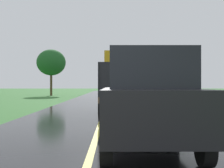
# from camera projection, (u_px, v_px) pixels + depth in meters

# --- Properties ---
(banana_truck_near) EXTENTS (2.38, 5.82, 2.80)m
(banana_truck_near) POSITION_uv_depth(u_px,v_px,m) (128.00, 82.00, 13.20)
(banana_truck_near) COLOR #2D2D30
(banana_truck_near) RESTS_ON road_surface
(banana_truck_far) EXTENTS (2.38, 5.81, 2.80)m
(banana_truck_far) POSITION_uv_depth(u_px,v_px,m) (117.00, 83.00, 28.38)
(banana_truck_far) COLOR #2D2D30
(banana_truck_far) RESTS_ON road_surface
(roadside_tree_near_left) EXTENTS (2.54, 2.54, 4.95)m
(roadside_tree_near_left) POSITION_uv_depth(u_px,v_px,m) (180.00, 62.00, 32.95)
(roadside_tree_near_left) COLOR #4C3823
(roadside_tree_near_left) RESTS_ON ground
(roadside_tree_mid_right) EXTENTS (3.56, 3.56, 5.70)m
(roadside_tree_mid_right) POSITION_uv_depth(u_px,v_px,m) (51.00, 63.00, 37.29)
(roadside_tree_mid_right) COLOR #4C3823
(roadside_tree_mid_right) RESTS_ON ground
(following_car) EXTENTS (1.74, 4.10, 1.92)m
(following_car) POSITION_uv_depth(u_px,v_px,m) (146.00, 100.00, 5.94)
(following_car) COLOR black
(following_car) RESTS_ON road_surface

